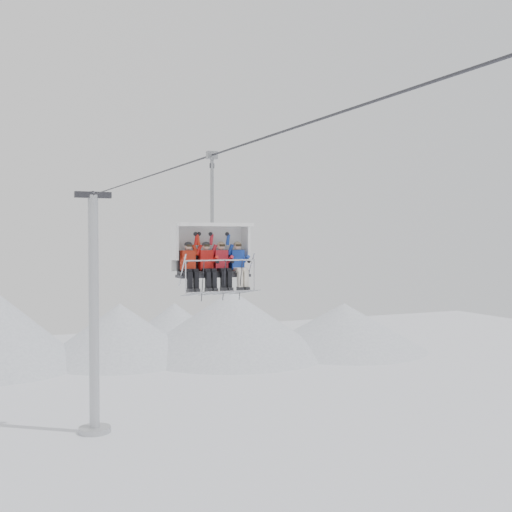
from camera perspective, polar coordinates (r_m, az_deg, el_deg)
name	(u,v)px	position (r m, az deg, el deg)	size (l,w,h in m)	color
ridgeline	(32,334)	(57.02, -19.32, -6.58)	(72.00, 21.00, 7.00)	silver
lift_tower_right	(94,330)	(37.11, -14.20, -6.38)	(2.00, 1.80, 13.48)	#A7A9AE
haul_cable	(256,141)	(15.73, 0.00, 10.23)	(0.06, 0.06, 50.00)	#2E2F34
chairlift_carrier	(211,248)	(18.50, -4.05, 0.70)	(2.22, 1.17, 3.98)	black
skier_far_left	(189,265)	(17.98, -5.94, -0.81)	(0.38, 1.69, 1.54)	red
skier_center_left	(207,265)	(18.15, -4.37, -0.78)	(0.38, 1.69, 1.54)	red
skier_center_right	(222,264)	(18.31, -3.03, -0.75)	(0.38, 1.69, 1.54)	red
skier_far_right	(239,264)	(18.50, -1.56, -0.73)	(0.38, 1.69, 1.54)	#193CA6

